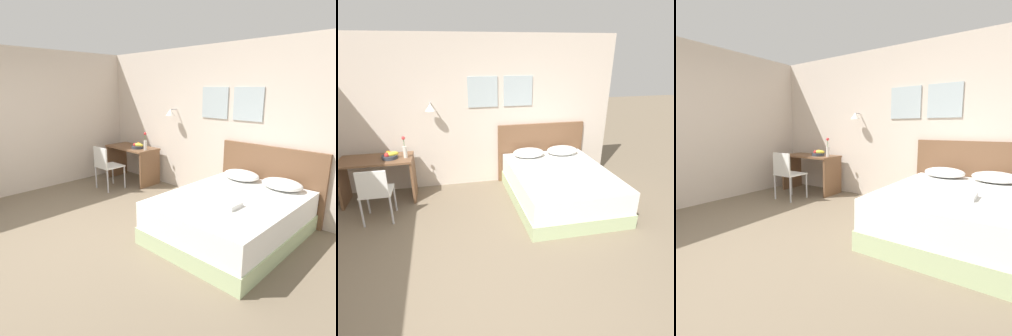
{
  "view_description": "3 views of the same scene",
  "coord_description": "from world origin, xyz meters",
  "views": [
    {
      "loc": [
        3.41,
        -1.38,
        1.94
      ],
      "look_at": [
        0.43,
        1.67,
        0.8
      ],
      "focal_mm": 32.0,
      "sensor_mm": 36.0,
      "label": 1
    },
    {
      "loc": [
        -0.38,
        -2.35,
        2.42
      ],
      "look_at": [
        0.47,
        1.57,
        0.8
      ],
      "focal_mm": 32.0,
      "sensor_mm": 36.0,
      "label": 2
    },
    {
      "loc": [
        2.11,
        -1.35,
        1.29
      ],
      "look_at": [
        0.06,
        1.53,
        0.74
      ],
      "focal_mm": 28.0,
      "sensor_mm": 36.0,
      "label": 3
    }
  ],
  "objects": [
    {
      "name": "headboard",
      "position": [
        1.44,
        2.88,
        0.55
      ],
      "size": [
        1.67,
        0.06,
        1.09
      ],
      "color": "brown",
      "rests_on": "ground_plane"
    },
    {
      "name": "folded_towel_near_foot",
      "position": [
        1.56,
        1.53,
        0.59
      ],
      "size": [
        0.3,
        0.27,
        0.06
      ],
      "color": "white",
      "rests_on": "bed"
    },
    {
      "name": "bed",
      "position": [
        1.44,
        1.83,
        0.28
      ],
      "size": [
        1.55,
        2.03,
        0.56
      ],
      "color": "#B2C693",
      "rests_on": "ground_plane"
    },
    {
      "name": "desk_chair",
      "position": [
        -1.4,
        1.8,
        0.51
      ],
      "size": [
        0.44,
        0.44,
        0.85
      ],
      "color": "white",
      "rests_on": "ground_plane"
    },
    {
      "name": "desk",
      "position": [
        -1.48,
        2.53,
        0.52
      ],
      "size": [
        1.15,
        0.57,
        0.74
      ],
      "color": "brown",
      "rests_on": "ground_plane"
    },
    {
      "name": "ground_plane",
      "position": [
        0.0,
        0.0,
        0.0
      ],
      "size": [
        24.0,
        24.0,
        0.0
      ],
      "primitive_type": "plane",
      "color": "#756651"
    },
    {
      "name": "wall_back",
      "position": [
        0.01,
        2.93,
        1.33
      ],
      "size": [
        5.55,
        0.31,
        2.65
      ],
      "color": "beige",
      "rests_on": "ground_plane"
    },
    {
      "name": "pillow_left",
      "position": [
        1.12,
        2.59,
        0.64
      ],
      "size": [
        0.57,
        0.41,
        0.15
      ],
      "color": "white",
      "rests_on": "bed"
    },
    {
      "name": "pillow_right",
      "position": [
        1.77,
        2.59,
        0.64
      ],
      "size": [
        0.57,
        0.41,
        0.15
      ],
      "color": "white",
      "rests_on": "bed"
    },
    {
      "name": "flower_vase",
      "position": [
        -1.0,
        2.49,
        0.88
      ],
      "size": [
        0.06,
        0.06,
        0.36
      ],
      "color": "silver",
      "rests_on": "desk"
    },
    {
      "name": "fruit_bowl",
      "position": [
        -1.25,
        2.5,
        0.79
      ],
      "size": [
        0.28,
        0.25,
        0.12
      ],
      "color": "#333842",
      "rests_on": "desk"
    }
  ]
}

